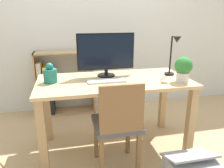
# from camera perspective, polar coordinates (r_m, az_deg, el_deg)

# --- Properties ---
(ground_plane) EXTENTS (10.00, 10.00, 0.00)m
(ground_plane) POSITION_cam_1_polar(r_m,az_deg,el_deg) (2.45, 0.52, -16.00)
(ground_plane) COLOR tan
(wall_back) EXTENTS (8.00, 0.05, 2.60)m
(wall_back) POSITION_cam_1_polar(r_m,az_deg,el_deg) (3.22, -4.35, 16.51)
(wall_back) COLOR silver
(wall_back) RESTS_ON ground_plane
(desk) EXTENTS (1.48, 0.73, 0.75)m
(desk) POSITION_cam_1_polar(r_m,az_deg,el_deg) (2.17, 0.57, -2.16)
(desk) COLOR tan
(desk) RESTS_ON ground_plane
(monitor) EXTENTS (0.58, 0.18, 0.44)m
(monitor) POSITION_cam_1_polar(r_m,az_deg,el_deg) (2.21, -1.58, 8.10)
(monitor) COLOR black
(monitor) RESTS_ON desk
(keyboard) EXTENTS (0.37, 0.12, 0.02)m
(keyboard) POSITION_cam_1_polar(r_m,az_deg,el_deg) (2.06, -1.41, 0.81)
(keyboard) COLOR silver
(keyboard) RESTS_ON desk
(vase) EXTENTS (0.12, 0.12, 0.19)m
(vase) POSITION_cam_1_polar(r_m,az_deg,el_deg) (2.10, -15.84, 2.38)
(vase) COLOR #1E7266
(vase) RESTS_ON desk
(desk_lamp) EXTENTS (0.10, 0.19, 0.41)m
(desk_lamp) POSITION_cam_1_polar(r_m,az_deg,el_deg) (2.29, 15.81, 8.02)
(desk_lamp) COLOR black
(desk_lamp) RESTS_ON desk
(potted_plant) EXTENTS (0.16, 0.16, 0.24)m
(potted_plant) POSITION_cam_1_polar(r_m,az_deg,el_deg) (2.14, 18.13, 3.95)
(potted_plant) COLOR silver
(potted_plant) RESTS_ON desk
(chair) EXTENTS (0.40, 0.40, 0.85)m
(chair) POSITION_cam_1_polar(r_m,az_deg,el_deg) (1.90, 1.54, -10.16)
(chair) COLOR #4C4C51
(chair) RESTS_ON ground_plane
(bookshelf) EXTENTS (0.79, 0.28, 0.88)m
(bookshelf) POSITION_cam_1_polar(r_m,az_deg,el_deg) (3.16, -14.64, -0.66)
(bookshelf) COLOR tan
(bookshelf) RESTS_ON ground_plane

